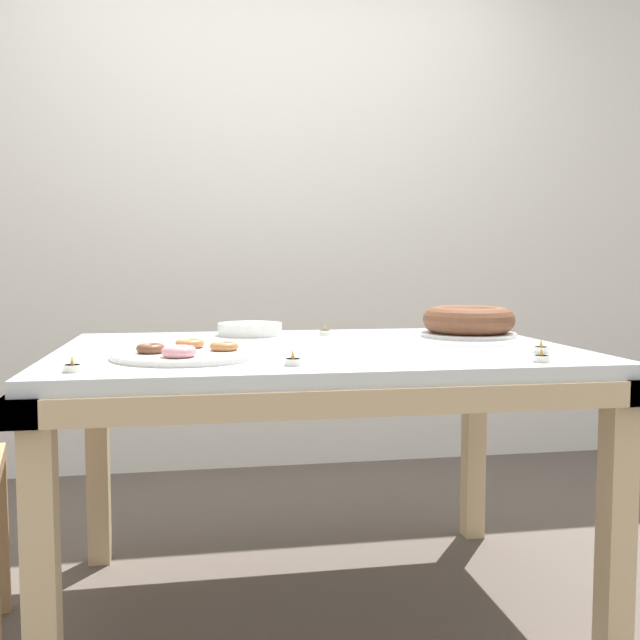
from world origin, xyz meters
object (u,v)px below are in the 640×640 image
Objects in this scene: pastry_platter at (187,353)px; plate_stack at (250,329)px; tealight_centre at (72,367)px; tealight_near_front at (541,349)px; tealight_left_edge at (293,361)px; tealight_near_cakes at (325,332)px; tealight_right_edge at (541,358)px; cake_chocolate_round at (468,322)px.

pastry_platter and plate_stack have the same top height.
pastry_platter is 9.27× the size of tealight_centre.
tealight_near_front is 1.00× the size of tealight_left_edge.
tealight_right_edge is (0.39, -0.72, 0.00)m from tealight_near_cakes.
cake_chocolate_round is 0.61m from tealight_right_edge.
tealight_centre is (-0.68, -0.69, 0.00)m from tealight_near_cakes.
tealight_left_edge is at bearing -139.18° from cake_chocolate_round.
tealight_centre is (-1.13, -0.58, -0.04)m from cake_chocolate_round.
pastry_platter reaches higher than tealight_left_edge.
tealight_near_front is 1.00× the size of tealight_centre.
tealight_near_front is 0.68m from tealight_left_edge.
tealight_left_edge is (-0.67, -0.12, 0.00)m from tealight_near_front.
plate_stack is 0.85m from tealight_centre.
plate_stack is at bearing 171.06° from tealight_near_cakes.
tealight_left_edge is 1.00× the size of tealight_right_edge.
tealight_near_front is (0.02, -0.44, -0.04)m from cake_chocolate_round.
tealight_near_cakes is at bearing 48.24° from pastry_platter.
cake_chocolate_round is 0.82× the size of pastry_platter.
tealight_near_cakes is 1.00× the size of tealight_near_front.
plate_stack is 5.25× the size of tealight_centre.
tealight_centre is at bearing -134.55° from tealight_near_cakes.
pastry_platter is 9.27× the size of tealight_near_cakes.
cake_chocolate_round is at bearing 93.19° from tealight_near_front.
plate_stack is at bearing 140.08° from tealight_near_front.
cake_chocolate_round is at bearing -12.77° from plate_stack.
pastry_platter is at bearing 142.88° from tealight_left_edge.
tealight_near_front is at bearing -39.92° from plate_stack.
plate_stack reaches higher than tealight_near_cakes.
tealight_right_edge is at bearing -50.21° from plate_stack.
cake_chocolate_round is 0.47m from tealight_near_cakes.
tealight_left_edge is 0.59m from tealight_right_edge.
tealight_right_edge is at bearing -1.60° from tealight_centre.
tealight_centre is at bearing -120.98° from plate_stack.
tealight_left_edge is (0.24, -0.18, -0.00)m from pastry_platter.
plate_stack is (-0.69, 0.16, -0.03)m from cake_chocolate_round.
tealight_left_edge is (0.04, -0.72, -0.01)m from plate_stack.
tealight_right_edge is (-0.06, -0.61, -0.04)m from cake_chocolate_round.
pastry_platter reaches higher than tealight_near_cakes.
tealight_near_cakes is at bearing 130.13° from tealight_near_front.
plate_stack reaches higher than tealight_right_edge.
tealight_near_front is 1.00× the size of tealight_right_edge.
pastry_platter is at bearing 164.69° from tealight_right_edge.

